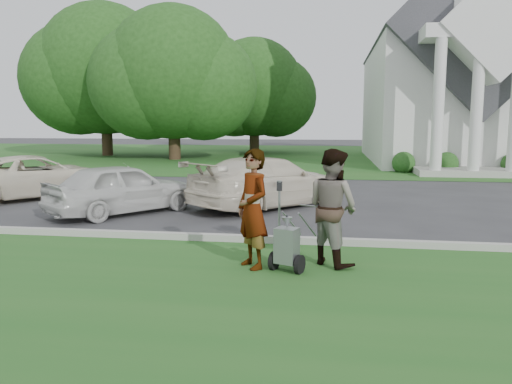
% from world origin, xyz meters
% --- Properties ---
extents(ground, '(120.00, 120.00, 0.00)m').
position_xyz_m(ground, '(0.00, 0.00, 0.00)').
color(ground, '#333335').
rests_on(ground, ground).
extents(grass_strip, '(80.00, 7.00, 0.01)m').
position_xyz_m(grass_strip, '(0.00, -3.00, 0.01)').
color(grass_strip, '#22581E').
rests_on(grass_strip, ground).
extents(church_lawn, '(80.00, 30.00, 0.01)m').
position_xyz_m(church_lawn, '(0.00, 27.00, 0.01)').
color(church_lawn, '#22581E').
rests_on(church_lawn, ground).
extents(curb, '(80.00, 0.18, 0.15)m').
position_xyz_m(curb, '(0.00, 0.55, 0.07)').
color(curb, '#9E9E93').
rests_on(curb, ground).
extents(church, '(9.19, 19.00, 24.10)m').
position_xyz_m(church, '(9.00, 23.11, 5.94)').
color(church, white).
rests_on(church, ground).
extents(tree_left, '(10.63, 8.40, 9.71)m').
position_xyz_m(tree_left, '(-8.01, 21.99, 5.11)').
color(tree_left, '#332316').
rests_on(tree_left, ground).
extents(tree_far, '(11.64, 9.20, 10.73)m').
position_xyz_m(tree_far, '(-14.01, 24.99, 5.69)').
color(tree_far, '#332316').
rests_on(tree_far, ground).
extents(tree_back, '(9.61, 7.60, 8.89)m').
position_xyz_m(tree_back, '(-4.01, 29.99, 4.73)').
color(tree_back, '#332316').
rests_on(tree_back, ground).
extents(striping_cart, '(0.78, 1.14, 0.98)m').
position_xyz_m(striping_cart, '(1.32, -1.33, 0.42)').
color(striping_cart, black).
rests_on(striping_cart, ground).
extents(person_left, '(0.82, 0.86, 1.98)m').
position_xyz_m(person_left, '(0.74, -1.19, 0.99)').
color(person_left, '#999999').
rests_on(person_left, ground).
extents(person_right, '(1.21, 1.20, 1.97)m').
position_xyz_m(person_right, '(2.04, -0.79, 0.99)').
color(person_right, '#999999').
rests_on(person_right, ground).
extents(parking_meter_near, '(0.10, 0.09, 1.35)m').
position_xyz_m(parking_meter_near, '(1.07, -0.11, 0.85)').
color(parking_meter_near, gray).
rests_on(parking_meter_near, ground).
extents(car_a, '(4.90, 5.22, 1.37)m').
position_xyz_m(car_a, '(-7.38, 5.57, 0.68)').
color(car_a, '#EDE3C9').
rests_on(car_a, ground).
extents(car_b, '(3.69, 4.15, 1.36)m').
position_xyz_m(car_b, '(-3.45, 3.24, 0.68)').
color(car_b, silver).
rests_on(car_b, ground).
extents(car_c, '(4.72, 5.13, 1.44)m').
position_xyz_m(car_c, '(0.24, 4.88, 0.72)').
color(car_c, beige).
rests_on(car_c, ground).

